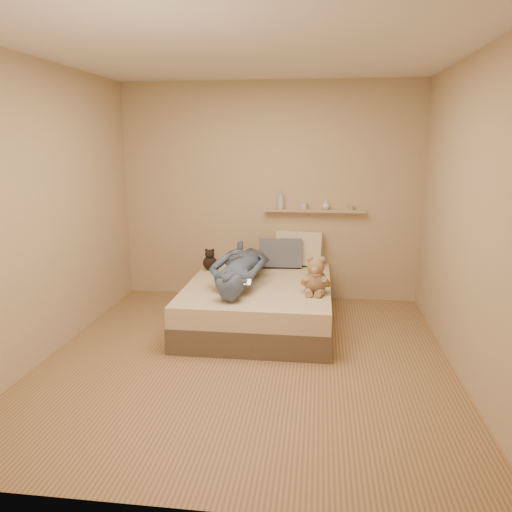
# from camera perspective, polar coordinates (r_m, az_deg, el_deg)

# --- Properties ---
(room) EXTENTS (3.80, 3.80, 3.80)m
(room) POSITION_cam_1_polar(r_m,az_deg,el_deg) (4.20, -1.13, 4.69)
(room) COLOR #A17C53
(room) RESTS_ON ground
(bed) EXTENTS (1.50, 1.90, 0.45)m
(bed) POSITION_cam_1_polar(r_m,az_deg,el_deg) (5.35, 0.38, -5.36)
(bed) COLOR brown
(bed) RESTS_ON floor
(game_console) EXTENTS (0.16, 0.07, 0.05)m
(game_console) POSITION_cam_1_polar(r_m,az_deg,el_deg) (4.77, -1.52, -2.99)
(game_console) COLOR #ADAFB4
(game_console) RESTS_ON bed
(teddy_bear) EXTENTS (0.31, 0.30, 0.38)m
(teddy_bear) POSITION_cam_1_polar(r_m,az_deg,el_deg) (4.89, 6.82, -2.53)
(teddy_bear) COLOR #926A50
(teddy_bear) RESTS_ON bed
(dark_plush) EXTENTS (0.16, 0.16, 0.25)m
(dark_plush) POSITION_cam_1_polar(r_m,az_deg,el_deg) (5.78, -5.28, -0.54)
(dark_plush) COLOR black
(dark_plush) RESTS_ON bed
(pillow_cream) EXTENTS (0.58, 0.32, 0.43)m
(pillow_cream) POSITION_cam_1_polar(r_m,az_deg,el_deg) (6.00, 4.93, 0.86)
(pillow_cream) COLOR beige
(pillow_cream) RESTS_ON bed
(pillow_grey) EXTENTS (0.52, 0.26, 0.36)m
(pillow_grey) POSITION_cam_1_polar(r_m,az_deg,el_deg) (5.89, 2.81, 0.34)
(pillow_grey) COLOR slate
(pillow_grey) RESTS_ON bed
(person) EXTENTS (0.58, 1.55, 0.37)m
(person) POSITION_cam_1_polar(r_m,az_deg,el_deg) (5.24, -1.81, -1.06)
(person) COLOR #495972
(person) RESTS_ON bed
(wall_shelf) EXTENTS (1.20, 0.12, 0.03)m
(wall_shelf) POSITION_cam_1_polar(r_m,az_deg,el_deg) (6.00, 6.69, 5.17)
(wall_shelf) COLOR tan
(wall_shelf) RESTS_ON wall_back
(shelf_bottles) EXTENTS (0.92, 0.12, 0.22)m
(shelf_bottles) POSITION_cam_1_polar(r_m,az_deg,el_deg) (5.99, 5.30, 6.06)
(shelf_bottles) COLOR silver
(shelf_bottles) RESTS_ON wall_shelf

